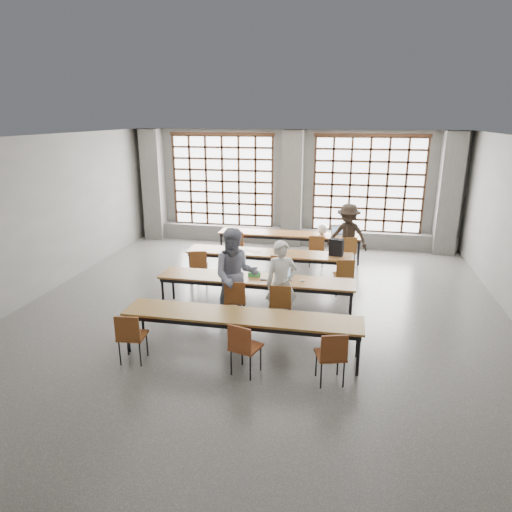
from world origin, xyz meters
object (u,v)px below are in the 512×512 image
at_px(chair_back_right, 348,249).
at_px(student_female, 236,275).
at_px(chair_near_right, 332,353).
at_px(green_box, 254,274).
at_px(desk_row_a, 290,235).
at_px(red_pouch, 132,333).
at_px(phone, 264,280).
at_px(chair_mid_right, 344,273).
at_px(chair_mid_centre, 281,269).
at_px(mouse, 302,281).
at_px(desk_row_d, 241,318).
at_px(backpack, 336,247).
at_px(chair_near_left, 130,333).
at_px(chair_near_mid, 243,344).
at_px(desk_row_c, 256,281).
at_px(chair_back_left, 236,243).
at_px(plastic_bag, 322,229).
at_px(chair_back_mid, 316,247).
at_px(chair_mid_left, 199,264).
at_px(chair_front_left, 235,297).
at_px(student_back, 348,236).
at_px(laptop_back, 338,232).
at_px(chair_front_right, 281,301).
at_px(student_male, 282,284).
at_px(laptop_front, 283,275).
at_px(desk_row_b, 269,255).

distance_m(chair_back_right, student_female, 4.27).
distance_m(chair_near_right, green_box, 3.04).
xyz_separation_m(desk_row_a, red_pouch, (-1.79, -6.17, -0.16)).
bearing_deg(phone, chair_mid_right, 39.92).
relative_size(chair_mid_centre, mouse, 8.98).
relative_size(desk_row_d, backpack, 10.00).
distance_m(chair_near_left, chair_near_mid, 1.87).
height_order(desk_row_c, desk_row_d, same).
xyz_separation_m(chair_back_left, backpack, (2.73, -1.28, 0.39)).
bearing_deg(chair_near_left, chair_mid_right, 47.68).
bearing_deg(plastic_bag, chair_back_mid, -98.06).
xyz_separation_m(chair_mid_left, chair_front_left, (1.35, -1.85, 0.00)).
distance_m(chair_near_mid, red_pouch, 1.88).
distance_m(chair_back_left, plastic_bag, 2.41).
height_order(desk_row_a, chair_mid_left, chair_mid_left).
xyz_separation_m(student_female, backpack, (1.85, 2.40, -0.01)).
distance_m(desk_row_a, phone, 3.91).
bearing_deg(desk_row_a, mouse, -78.97).
relative_size(desk_row_a, phone, 30.77).
height_order(chair_back_left, student_back, student_back).
bearing_deg(chair_back_right, green_box, -121.17).
height_order(chair_mid_right, mouse, chair_mid_right).
bearing_deg(chair_near_left, chair_near_right, 0.05).
distance_m(chair_near_right, laptop_back, 6.36).
height_order(chair_back_right, chair_near_right, same).
distance_m(chair_near_mid, chair_near_right, 1.35).
relative_size(phone, backpack, 0.33).
bearing_deg(chair_back_mid, desk_row_a, 141.95).
height_order(desk_row_c, student_back, student_back).
relative_size(desk_row_d, chair_near_left, 4.55).
height_order(chair_front_right, mouse, chair_front_right).
bearing_deg(phone, chair_back_right, 63.36).
height_order(chair_mid_centre, green_box, chair_mid_centre).
height_order(chair_back_right, red_pouch, chair_back_right).
distance_m(chair_near_mid, backpack, 4.54).
bearing_deg(phone, student_back, 64.52).
bearing_deg(student_male, plastic_bag, 67.42).
distance_m(chair_back_right, student_back, 0.34).
bearing_deg(desk_row_d, phone, 87.89).
distance_m(chair_back_right, laptop_front, 3.34).
xyz_separation_m(chair_mid_centre, chair_mid_right, (1.43, -0.00, 0.00)).
xyz_separation_m(desk_row_b, chair_near_left, (-1.52, -4.29, -0.13)).
relative_size(chair_front_left, student_male, 0.53).
relative_size(student_back, laptop_front, 4.16).
bearing_deg(chair_mid_left, student_back, 31.22).
height_order(desk_row_b, red_pouch, desk_row_b).
relative_size(desk_row_b, chair_mid_centre, 4.55).
xyz_separation_m(desk_row_c, student_male, (0.60, -0.50, 0.17)).
bearing_deg(chair_near_mid, student_female, 107.03).
distance_m(chair_mid_right, green_box, 2.16).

